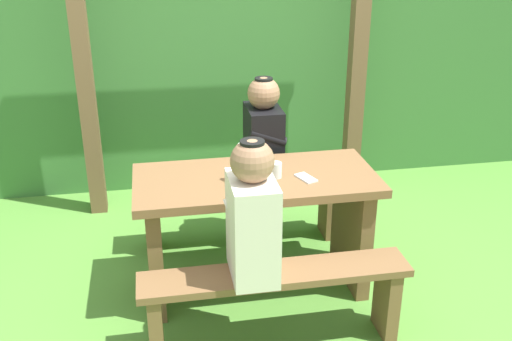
# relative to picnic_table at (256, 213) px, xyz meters

# --- Properties ---
(ground_plane) EXTENTS (12.00, 12.00, 0.00)m
(ground_plane) POSITION_rel_picnic_table_xyz_m (0.00, 0.00, -0.51)
(ground_plane) COLOR #518A34
(hedge_backdrop) EXTENTS (6.40, 0.91, 2.13)m
(hedge_backdrop) POSITION_rel_picnic_table_xyz_m (0.00, 2.04, 0.56)
(hedge_backdrop) COLOR #3B7234
(hedge_backdrop) RESTS_ON ground_plane
(pergola_post_left) EXTENTS (0.12, 0.12, 1.99)m
(pergola_post_left) POSITION_rel_picnic_table_xyz_m (-1.02, 1.24, 0.49)
(pergola_post_left) COLOR brown
(pergola_post_left) RESTS_ON ground_plane
(pergola_post_right) EXTENTS (0.12, 0.12, 1.99)m
(pergola_post_right) POSITION_rel_picnic_table_xyz_m (1.02, 1.24, 0.49)
(pergola_post_right) COLOR brown
(pergola_post_right) RESTS_ON ground_plane
(picnic_table) EXTENTS (1.40, 0.64, 0.75)m
(picnic_table) POSITION_rel_picnic_table_xyz_m (0.00, 0.00, 0.00)
(picnic_table) COLOR brown
(picnic_table) RESTS_ON ground_plane
(bench_near) EXTENTS (1.40, 0.24, 0.46)m
(bench_near) POSITION_rel_picnic_table_xyz_m (0.00, -0.56, -0.18)
(bench_near) COLOR brown
(bench_near) RESTS_ON ground_plane
(bench_far) EXTENTS (1.40, 0.24, 0.46)m
(bench_far) POSITION_rel_picnic_table_xyz_m (0.00, 0.56, -0.18)
(bench_far) COLOR brown
(bench_far) RESTS_ON ground_plane
(person_white_shirt) EXTENTS (0.25, 0.35, 0.72)m
(person_white_shirt) POSITION_rel_picnic_table_xyz_m (-0.12, -0.55, 0.29)
(person_white_shirt) COLOR silver
(person_white_shirt) RESTS_ON bench_near
(person_black_coat) EXTENTS (0.25, 0.35, 0.72)m
(person_black_coat) POSITION_rel_picnic_table_xyz_m (0.15, 0.55, 0.29)
(person_black_coat) COLOR black
(person_black_coat) RESTS_ON bench_far
(drinking_glass) EXTENTS (0.07, 0.07, 0.09)m
(drinking_glass) POSITION_rel_picnic_table_xyz_m (0.11, -0.03, 0.29)
(drinking_glass) COLOR silver
(drinking_glass) RESTS_ON picnic_table
(bottle_left) EXTENTS (0.07, 0.07, 0.23)m
(bottle_left) POSITION_rel_picnic_table_xyz_m (-0.09, -0.06, 0.34)
(bottle_left) COLOR silver
(bottle_left) RESTS_ON picnic_table
(cell_phone) EXTENTS (0.12, 0.16, 0.01)m
(cell_phone) POSITION_rel_picnic_table_xyz_m (0.27, -0.08, 0.25)
(cell_phone) COLOR silver
(cell_phone) RESTS_ON picnic_table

